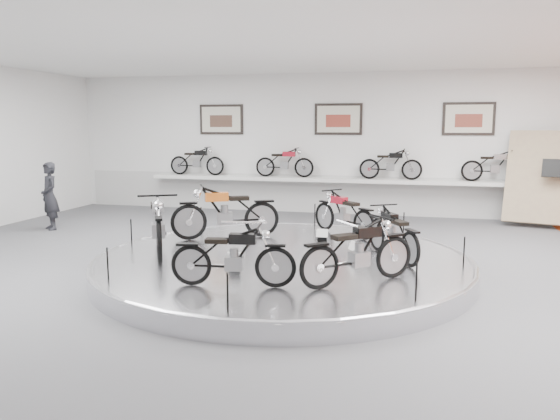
% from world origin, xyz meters
% --- Properties ---
extents(floor, '(16.00, 16.00, 0.00)m').
position_xyz_m(floor, '(0.00, 0.00, 0.00)').
color(floor, '#4C4C4E').
rests_on(floor, ground).
extents(ceiling, '(16.00, 16.00, 0.00)m').
position_xyz_m(ceiling, '(0.00, 0.00, 4.00)').
color(ceiling, white).
rests_on(ceiling, wall_back).
extents(wall_back, '(16.00, 0.00, 16.00)m').
position_xyz_m(wall_back, '(0.00, 7.00, 2.00)').
color(wall_back, silver).
rests_on(wall_back, floor).
extents(dado_band, '(15.68, 0.04, 1.10)m').
position_xyz_m(dado_band, '(0.00, 6.98, 0.55)').
color(dado_band, '#BCBCBA').
rests_on(dado_band, floor).
extents(display_platform, '(6.40, 6.40, 0.30)m').
position_xyz_m(display_platform, '(0.00, 0.30, 0.15)').
color(display_platform, silver).
rests_on(display_platform, floor).
extents(platform_rim, '(6.40, 6.40, 0.10)m').
position_xyz_m(platform_rim, '(0.00, 0.30, 0.27)').
color(platform_rim, '#B2B2BA').
rests_on(platform_rim, display_platform).
extents(shelf, '(11.00, 0.55, 0.10)m').
position_xyz_m(shelf, '(0.00, 6.70, 1.00)').
color(shelf, silver).
rests_on(shelf, wall_back).
extents(poster_left, '(1.35, 0.06, 0.88)m').
position_xyz_m(poster_left, '(-3.50, 6.96, 2.70)').
color(poster_left, beige).
rests_on(poster_left, wall_back).
extents(poster_center, '(1.35, 0.06, 0.88)m').
position_xyz_m(poster_center, '(0.00, 6.96, 2.70)').
color(poster_center, beige).
rests_on(poster_center, wall_back).
extents(poster_right, '(1.35, 0.06, 0.88)m').
position_xyz_m(poster_right, '(3.50, 6.96, 2.70)').
color(poster_right, beige).
rests_on(poster_right, wall_back).
extents(display_panel, '(2.56, 1.52, 2.30)m').
position_xyz_m(display_panel, '(5.60, 6.10, 1.25)').
color(display_panel, tan).
rests_on(display_panel, floor).
extents(shelf_bike_a, '(1.22, 0.43, 0.73)m').
position_xyz_m(shelf_bike_a, '(-4.20, 6.70, 1.42)').
color(shelf_bike_a, black).
rests_on(shelf_bike_a, shelf).
extents(shelf_bike_b, '(1.22, 0.43, 0.73)m').
position_xyz_m(shelf_bike_b, '(-1.50, 6.70, 1.42)').
color(shelf_bike_b, maroon).
rests_on(shelf_bike_b, shelf).
extents(shelf_bike_c, '(1.22, 0.43, 0.73)m').
position_xyz_m(shelf_bike_c, '(1.50, 6.70, 1.42)').
color(shelf_bike_c, black).
rests_on(shelf_bike_c, shelf).
extents(shelf_bike_d, '(1.22, 0.43, 0.73)m').
position_xyz_m(shelf_bike_d, '(4.20, 6.70, 1.42)').
color(shelf_bike_d, '#AEAFB3').
rests_on(shelf_bike_d, shelf).
extents(bike_a, '(1.20, 1.56, 0.88)m').
position_xyz_m(bike_a, '(1.83, 0.60, 0.74)').
color(bike_a, black).
rests_on(bike_a, display_platform).
extents(bike_b, '(1.51, 1.43, 0.90)m').
position_xyz_m(bike_b, '(0.77, 2.41, 0.75)').
color(bike_b, maroon).
rests_on(bike_b, display_platform).
extents(bike_c, '(1.92, 1.41, 1.07)m').
position_xyz_m(bike_c, '(-1.45, 1.50, 0.84)').
color(bike_c, '#C55D1C').
rests_on(bike_c, display_platform).
extents(bike_d, '(1.46, 1.97, 1.11)m').
position_xyz_m(bike_d, '(-2.16, -0.03, 0.85)').
color(bike_d, '#AEAFB3').
rests_on(bike_d, display_platform).
extents(bike_e, '(1.55, 0.74, 0.88)m').
position_xyz_m(bike_e, '(-0.25, -1.60, 0.74)').
color(bike_e, black).
rests_on(bike_e, display_platform).
extents(bike_f, '(1.58, 1.48, 0.94)m').
position_xyz_m(bike_f, '(1.42, -1.04, 0.77)').
color(bike_f, black).
rests_on(bike_f, display_platform).
extents(visitor, '(0.72, 0.67, 1.65)m').
position_xyz_m(visitor, '(-6.45, 2.83, 0.82)').
color(visitor, black).
rests_on(visitor, floor).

